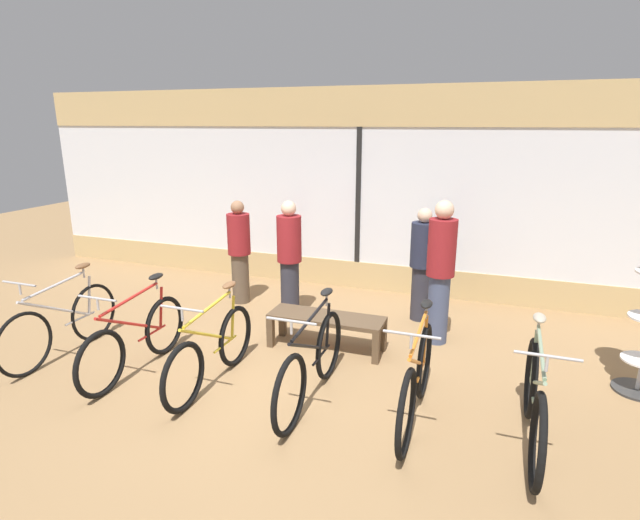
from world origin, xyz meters
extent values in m
plane|color=#99754C|center=(0.00, 0.00, 0.00)|extent=(24.00, 24.00, 0.00)
cube|color=tan|center=(0.00, 3.26, 0.23)|extent=(12.00, 0.08, 0.45)
cube|color=white|center=(0.00, 3.26, 1.52)|extent=(12.00, 0.04, 2.15)
cube|color=tan|center=(0.00, 3.26, 2.90)|extent=(12.00, 0.08, 0.60)
cube|color=black|center=(0.00, 3.23, 1.52)|extent=(0.08, 0.02, 2.15)
torus|color=black|center=(-2.57, 0.16, 0.36)|extent=(0.04, 0.72, 0.72)
torus|color=black|center=(-2.57, -0.84, 0.36)|extent=(0.04, 0.72, 0.72)
cylinder|color=#BCBCC1|center=(-2.57, -0.38, 0.60)|extent=(0.03, 0.94, 0.51)
cylinder|color=#BCBCC1|center=(-2.57, 0.12, 0.60)|extent=(0.03, 0.11, 0.49)
cylinder|color=#BCBCC1|center=(-2.57, -0.35, 0.87)|extent=(0.03, 0.87, 0.10)
cylinder|color=#BCBCC1|center=(-2.57, -0.06, 0.36)|extent=(0.03, 0.45, 0.03)
cylinder|color=#B2B2B7|center=(-2.57, 0.08, 0.91)|extent=(0.02, 0.02, 0.14)
ellipsoid|color=brown|center=(-2.57, 0.08, 0.99)|extent=(0.11, 0.22, 0.06)
cylinder|color=#B2B2B7|center=(-2.57, -0.78, 0.97)|extent=(0.02, 0.02, 0.12)
cylinder|color=#ADADB2|center=(-2.57, -0.78, 1.03)|extent=(0.46, 0.02, 0.02)
torus|color=black|center=(-1.49, 0.14, 0.35)|extent=(0.06, 0.69, 0.69)
torus|color=black|center=(-1.49, -0.89, 0.35)|extent=(0.06, 0.69, 0.69)
cylinder|color=red|center=(-1.49, -0.42, 0.59)|extent=(0.03, 0.97, 0.51)
cylinder|color=red|center=(-1.49, 0.10, 0.59)|extent=(0.03, 0.11, 0.49)
cylinder|color=red|center=(-1.49, -0.39, 0.86)|extent=(0.03, 0.89, 0.10)
cylinder|color=red|center=(-1.49, -0.10, 0.35)|extent=(0.03, 0.47, 0.03)
cylinder|color=#B2B2B7|center=(-1.49, 0.06, 0.90)|extent=(0.02, 0.02, 0.14)
ellipsoid|color=black|center=(-1.49, 0.06, 0.98)|extent=(0.11, 0.22, 0.06)
cylinder|color=#B2B2B7|center=(-1.49, -0.83, 0.96)|extent=(0.02, 0.02, 0.12)
cylinder|color=#ADADB2|center=(-1.49, -0.83, 1.02)|extent=(0.46, 0.02, 0.02)
torus|color=black|center=(-0.56, 0.16, 0.34)|extent=(0.06, 0.68, 0.68)
torus|color=black|center=(-0.56, -0.84, 0.34)|extent=(0.06, 0.68, 0.68)
cylinder|color=gold|center=(-0.56, -0.38, 0.58)|extent=(0.03, 0.94, 0.51)
cylinder|color=gold|center=(-0.56, 0.12, 0.58)|extent=(0.03, 0.11, 0.49)
cylinder|color=gold|center=(-0.56, -0.35, 0.86)|extent=(0.03, 0.87, 0.10)
cylinder|color=gold|center=(-0.56, -0.06, 0.34)|extent=(0.03, 0.45, 0.03)
cylinder|color=#B2B2B7|center=(-0.56, 0.08, 0.89)|extent=(0.02, 0.02, 0.14)
ellipsoid|color=brown|center=(-0.56, 0.08, 0.97)|extent=(0.11, 0.22, 0.06)
cylinder|color=#B2B2B7|center=(-0.56, -0.78, 0.95)|extent=(0.02, 0.02, 0.12)
cylinder|color=#ADADB2|center=(-0.56, -0.78, 1.01)|extent=(0.46, 0.02, 0.02)
torus|color=black|center=(0.53, 0.24, 0.36)|extent=(0.05, 0.73, 0.73)
torus|color=black|center=(0.53, -0.82, 0.36)|extent=(0.05, 0.73, 0.73)
cylinder|color=black|center=(0.53, -0.33, 0.60)|extent=(0.03, 1.00, 0.51)
cylinder|color=black|center=(0.53, 0.20, 0.60)|extent=(0.03, 0.11, 0.49)
cylinder|color=black|center=(0.53, -0.30, 0.88)|extent=(0.03, 0.93, 0.10)
cylinder|color=black|center=(0.53, 0.00, 0.36)|extent=(0.03, 0.48, 0.03)
cylinder|color=#B2B2B7|center=(0.53, 0.16, 0.91)|extent=(0.02, 0.02, 0.14)
ellipsoid|color=black|center=(0.53, 0.16, 0.99)|extent=(0.11, 0.22, 0.06)
cylinder|color=#B2B2B7|center=(0.53, -0.76, 0.97)|extent=(0.02, 0.02, 0.12)
cylinder|color=#ADADB2|center=(0.53, -0.76, 1.03)|extent=(0.46, 0.02, 0.02)
torus|color=black|center=(1.55, 0.21, 0.37)|extent=(0.05, 0.75, 0.75)
torus|color=black|center=(1.55, -0.78, 0.37)|extent=(0.05, 0.75, 0.75)
cylinder|color=orange|center=(1.55, -0.32, 0.61)|extent=(0.03, 0.92, 0.51)
cylinder|color=orange|center=(1.55, 0.17, 0.61)|extent=(0.03, 0.11, 0.49)
cylinder|color=orange|center=(1.55, -0.29, 0.89)|extent=(0.03, 0.85, 0.10)
cylinder|color=orange|center=(1.55, -0.01, 0.37)|extent=(0.03, 0.44, 0.03)
cylinder|color=#B2B2B7|center=(1.55, 0.13, 0.92)|extent=(0.02, 0.02, 0.14)
ellipsoid|color=black|center=(1.55, 0.13, 1.00)|extent=(0.11, 0.22, 0.06)
cylinder|color=#B2B2B7|center=(1.55, -0.72, 0.98)|extent=(0.02, 0.02, 0.12)
cylinder|color=#ADADB2|center=(1.55, -0.72, 1.04)|extent=(0.46, 0.02, 0.02)
torus|color=black|center=(2.54, 0.19, 0.37)|extent=(0.06, 0.75, 0.75)
torus|color=black|center=(2.54, -0.82, 0.37)|extent=(0.06, 0.75, 0.75)
cylinder|color=gray|center=(2.54, -0.36, 0.61)|extent=(0.03, 0.95, 0.51)
cylinder|color=gray|center=(2.54, 0.15, 0.61)|extent=(0.03, 0.11, 0.49)
cylinder|color=gray|center=(2.54, -0.33, 0.89)|extent=(0.03, 0.88, 0.10)
cylinder|color=gray|center=(2.54, -0.04, 0.37)|extent=(0.03, 0.46, 0.03)
cylinder|color=#B2B2B7|center=(2.54, 0.11, 0.92)|extent=(0.02, 0.02, 0.14)
ellipsoid|color=#B2A893|center=(2.54, 0.11, 1.00)|extent=(0.11, 0.22, 0.06)
cylinder|color=#B2B2B7|center=(2.54, -0.76, 0.98)|extent=(0.02, 0.02, 0.12)
cylinder|color=#ADADB2|center=(2.54, -0.76, 1.04)|extent=(0.46, 0.02, 0.02)
cylinder|color=#333333|center=(3.62, 1.02, 0.01)|extent=(0.48, 0.48, 0.03)
cube|color=brown|center=(0.28, 0.89, 0.40)|extent=(1.40, 0.44, 0.05)
cube|color=brown|center=(-0.38, 0.71, 0.19)|extent=(0.08, 0.08, 0.38)
cube|color=brown|center=(0.94, 0.71, 0.19)|extent=(0.08, 0.08, 0.38)
cube|color=brown|center=(-0.38, 1.07, 0.19)|extent=(0.08, 0.08, 0.38)
cube|color=brown|center=(0.94, 1.07, 0.19)|extent=(0.08, 0.08, 0.38)
cylinder|color=#2D2D38|center=(-0.56, 1.73, 0.40)|extent=(0.27, 0.27, 0.80)
cylinder|color=maroon|center=(-0.56, 1.73, 1.12)|extent=(0.36, 0.36, 0.64)
sphere|color=beige|center=(-0.56, 1.73, 1.55)|extent=(0.21, 0.21, 0.21)
cylinder|color=#2D2D38|center=(1.20, 2.22, 0.38)|extent=(0.34, 0.34, 0.77)
cylinder|color=#23283D|center=(1.20, 2.22, 1.07)|extent=(0.44, 0.44, 0.61)
sphere|color=beige|center=(1.20, 2.22, 1.47)|extent=(0.20, 0.20, 0.20)
cube|color=#38383D|center=(1.42, 2.13, 1.10)|extent=(0.22, 0.28, 0.36)
cylinder|color=brown|center=(-1.48, 1.99, 0.38)|extent=(0.33, 0.33, 0.76)
cylinder|color=maroon|center=(-1.48, 1.99, 1.06)|extent=(0.43, 0.43, 0.60)
sphere|color=#9E7051|center=(-1.48, 1.99, 1.47)|extent=(0.20, 0.20, 0.20)
cylinder|color=#424C6B|center=(1.52, 1.54, 0.44)|extent=(0.34, 0.34, 0.87)
cylinder|color=maroon|center=(1.52, 1.54, 1.22)|extent=(0.45, 0.45, 0.69)
sphere|color=beige|center=(1.52, 1.54, 1.68)|extent=(0.23, 0.23, 0.23)
camera|label=1|loc=(2.10, -4.40, 2.67)|focal=28.00mm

